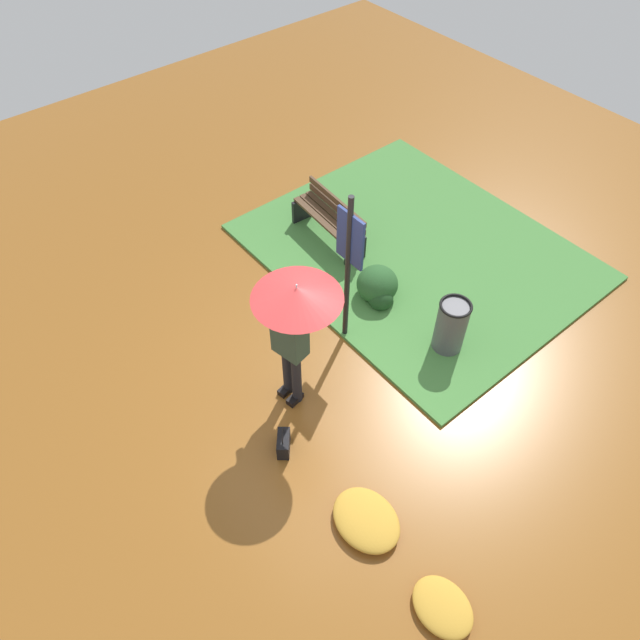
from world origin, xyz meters
The scene contains 10 objects.
ground_plane centered at (0.00, 0.00, 0.00)m, with size 18.00×18.00×0.00m, color brown.
grass_verge centered at (-1.08, 2.93, 0.03)m, with size 4.80×4.00×0.05m.
person_with_umbrella centered at (-0.11, -0.14, 1.55)m, with size 0.96×0.96×2.04m.
info_sign_post centered at (-0.52, 1.00, 1.44)m, with size 0.44×0.07×2.30m.
handbag centered at (0.35, -0.70, 0.13)m, with size 0.32×0.30×0.37m.
park_bench centered at (-2.14, 2.07, 0.40)m, with size 1.40×0.46×0.75m.
trash_bin centered at (0.50, 1.89, 0.42)m, with size 0.42×0.42×0.83m.
shrub_cluster centered at (-0.73, 1.78, 0.25)m, with size 0.64×0.58×0.53m.
leaf_pile_near_person centered at (2.72, -0.57, 0.07)m, with size 0.64×0.51×0.14m.
leaf_pile_by_bench centered at (1.61, -0.56, 0.09)m, with size 0.79×0.63×0.17m.
Camera 1 is at (3.30, -2.57, 6.20)m, focal length 33.43 mm.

